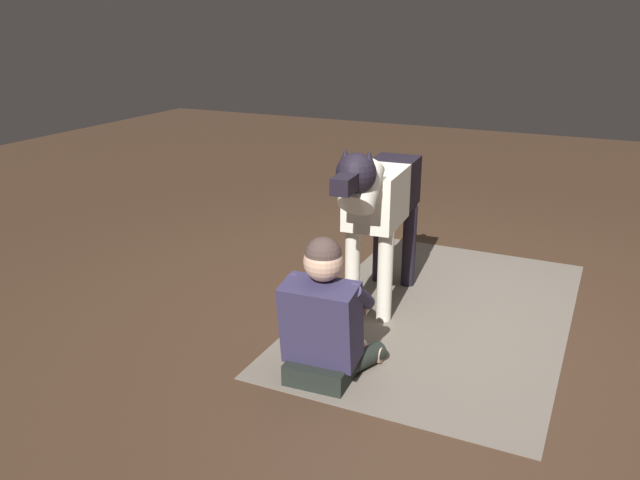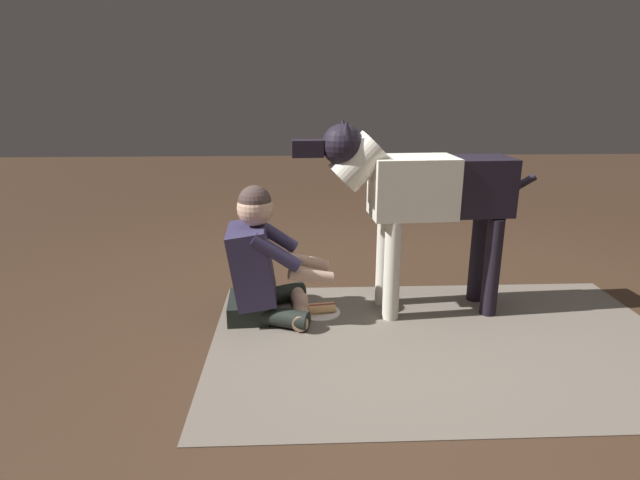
{
  "view_description": "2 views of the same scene",
  "coord_description": "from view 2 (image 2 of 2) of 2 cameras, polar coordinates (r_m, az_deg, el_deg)",
  "views": [
    {
      "loc": [
        3.65,
        1.02,
        1.9
      ],
      "look_at": [
        0.36,
        -0.52,
        0.61
      ],
      "focal_mm": 36.02,
      "sensor_mm": 36.0,
      "label": 1
    },
    {
      "loc": [
        0.59,
        2.62,
        1.37
      ],
      "look_at": [
        0.48,
        -0.09,
        0.54
      ],
      "focal_mm": 28.9,
      "sensor_mm": 36.0,
      "label": 2
    }
  ],
  "objects": [
    {
      "name": "ground_plane",
      "position": [
        3.01,
        9.34,
        -10.26
      ],
      "size": [
        14.92,
        14.92,
        0.0
      ],
      "primitive_type": "plane",
      "color": "#402B1E"
    },
    {
      "name": "area_rug",
      "position": [
        2.97,
        13.66,
        -10.88
      ],
      "size": [
        2.57,
        1.61,
        0.01
      ],
      "primitive_type": "cube",
      "color": "#6B6156",
      "rests_on": "ground"
    },
    {
      "name": "hot_dog_on_plate",
      "position": [
        3.21,
        -0.05,
        -7.72
      ],
      "size": [
        0.26,
        0.26,
        0.06
      ],
      "color": "white",
      "rests_on": "ground"
    },
    {
      "name": "person_sitting_on_floor",
      "position": [
        3.09,
        -6.54,
        -2.76
      ],
      "size": [
        0.65,
        0.58,
        0.81
      ],
      "color": "black",
      "rests_on": "ground"
    },
    {
      "name": "large_dog",
      "position": [
        3.1,
        11.22,
        5.18
      ],
      "size": [
        1.46,
        0.36,
        1.18
      ],
      "color": "silver",
      "rests_on": "ground"
    }
  ]
}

